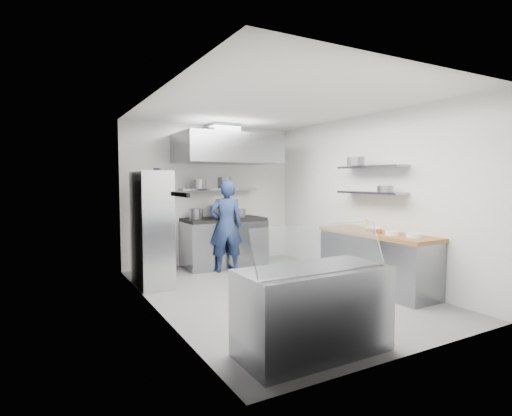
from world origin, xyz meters
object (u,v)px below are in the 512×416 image
gas_range (224,243)px  display_case (313,311)px  wire_rack (152,229)px  chef (226,226)px

gas_range → display_case: bearing=-102.4°
wire_rack → display_case: bearing=-77.5°
wire_rack → gas_range: bearing=26.3°
chef → wire_rack: 1.50m
chef → display_case: bearing=92.2°
chef → display_case: 3.72m
chef → wire_rack: wire_rack is taller
chef → wire_rack: bearing=26.2°
chef → display_case: (-0.73, -3.62, -0.43)m
gas_range → display_case: (-0.90, -4.10, -0.03)m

